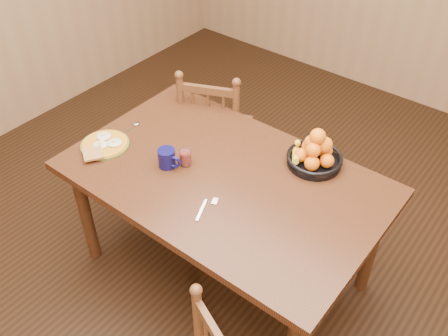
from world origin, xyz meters
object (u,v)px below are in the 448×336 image
Objects in this scene: chair_far at (215,131)px; coffee_mug at (167,158)px; fruit_bowl at (315,154)px; breakfast_plate at (104,144)px; dining_table at (224,188)px.

chair_far is 0.82m from coffee_mug.
fruit_bowl reaches higher than chair_far.
coffee_mug is (0.26, -0.70, 0.35)m from chair_far.
chair_far is at bearing 81.02° from breakfast_plate.
breakfast_plate is 1.12m from fruit_bowl.
fruit_bowl is at bearing 39.56° from coffee_mug.
chair_far is at bearing 165.62° from fruit_bowl.
chair_far reaches higher than breakfast_plate.
chair_far is 0.86m from breakfast_plate.
breakfast_plate is at bearing -162.13° from dining_table.
coffee_mug is at bearing 13.53° from breakfast_plate.
dining_table is 0.70m from breakfast_plate.
breakfast_plate reaches higher than dining_table.
chair_far is 3.03× the size of breakfast_plate.
dining_table is 0.50m from fruit_bowl.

